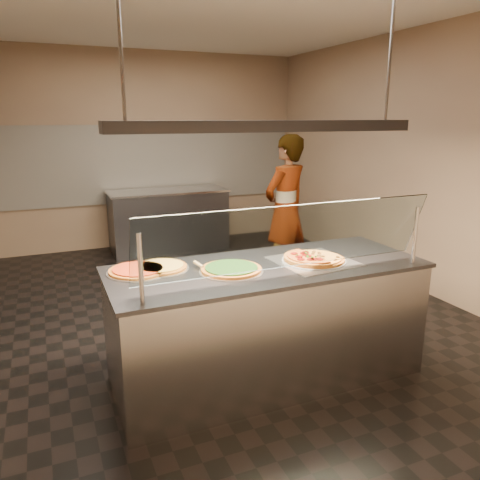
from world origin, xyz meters
name	(u,v)px	position (x,y,z in m)	size (l,w,h in m)	color
ground	(212,310)	(0.00, 0.00, -0.01)	(5.00, 6.00, 0.02)	black
ceiling	(207,5)	(0.00, 0.00, 3.01)	(5.00, 6.00, 0.02)	silver
wall_back	(146,151)	(0.00, 3.01, 1.50)	(5.00, 0.02, 3.00)	#9A8163
wall_front	(444,241)	(0.00, -3.01, 1.50)	(5.00, 0.02, 3.00)	#9A8163
wall_right	(406,161)	(2.51, 0.00, 1.50)	(0.02, 6.00, 3.00)	#9A8163
tile_band	(147,164)	(0.00, 2.98, 1.30)	(4.90, 0.02, 1.20)	silver
serving_counter	(267,322)	(-0.05, -1.43, 0.47)	(2.40, 0.94, 0.93)	#B7B7BC
sneeze_guard	(291,238)	(-0.05, -1.77, 1.23)	(2.16, 0.18, 0.54)	#B7B7BC
perforated_tray	(314,261)	(0.32, -1.48, 0.94)	(0.61, 0.61, 0.01)	silver
half_pizza_pepperoni	(301,259)	(0.21, -1.48, 0.96)	(0.27, 0.48, 0.05)	#914E19
half_pizza_sausage	(326,256)	(0.43, -1.48, 0.96)	(0.27, 0.48, 0.04)	#914E19
pizza_spinach	(231,269)	(-0.35, -1.45, 0.95)	(0.47, 0.47, 0.03)	silver
pizza_cheese	(161,267)	(-0.81, -1.19, 0.94)	(0.41, 0.41, 0.03)	silver
pizza_tomato	(138,270)	(-0.98, -1.21, 0.94)	(0.44, 0.44, 0.03)	silver
pizza_spatula	(206,265)	(-0.51, -1.33, 0.96)	(0.19, 0.23, 0.02)	#B7B7BC
prep_table	(169,220)	(0.21, 2.55, 0.47)	(1.80, 0.74, 0.93)	#404046
worker	(285,210)	(1.17, 0.54, 0.91)	(0.66, 0.44, 1.82)	black
heat_lamp_housing	(270,126)	(-0.05, -1.43, 1.95)	(2.30, 0.18, 0.08)	#404046
lamp_rod_left	(120,32)	(-1.05, -1.43, 2.50)	(0.02, 0.02, 1.01)	#B7B7BC
lamp_rod_right	(391,51)	(0.95, -1.43, 2.50)	(0.02, 0.02, 1.01)	#B7B7BC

